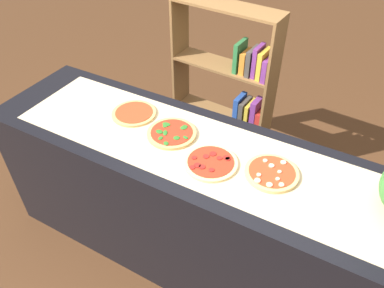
{
  "coord_description": "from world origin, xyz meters",
  "views": [
    {
      "loc": [
        0.74,
        -1.34,
        2.29
      ],
      "look_at": [
        0.0,
        0.0,
        0.98
      ],
      "focal_mm": 34.84,
      "sensor_mm": 36.0,
      "label": 1
    }
  ],
  "objects": [
    {
      "name": "parchment_paper",
      "position": [
        0.0,
        0.0,
        0.96
      ],
      "size": [
        2.09,
        0.55,
        0.0
      ],
      "primitive_type": "cube",
      "color": "beige",
      "rests_on": "counter"
    },
    {
      "name": "pizza_plain_0",
      "position": [
        -0.45,
        0.09,
        0.97
      ],
      "size": [
        0.27,
        0.27,
        0.02
      ],
      "color": "tan",
      "rests_on": "parchment_paper"
    },
    {
      "name": "ground_plane",
      "position": [
        0.0,
        0.0,
        0.0
      ],
      "size": [
        12.0,
        12.0,
        0.0
      ],
      "primitive_type": "plane",
      "color": "#4C2D19"
    },
    {
      "name": "pizza_mushroom_3",
      "position": [
        0.45,
        0.01,
        0.97
      ],
      "size": [
        0.27,
        0.27,
        0.03
      ],
      "color": "#DBB26B",
      "rests_on": "parchment_paper"
    },
    {
      "name": "pizza_spinach_1",
      "position": [
        -0.15,
        0.04,
        0.97
      ],
      "size": [
        0.28,
        0.28,
        0.03
      ],
      "color": "tan",
      "rests_on": "parchment_paper"
    },
    {
      "name": "pizza_pepperoni_2",
      "position": [
        0.15,
        -0.07,
        0.97
      ],
      "size": [
        0.28,
        0.28,
        0.02
      ],
      "color": "#E5C17F",
      "rests_on": "parchment_paper"
    },
    {
      "name": "counter",
      "position": [
        0.0,
        0.0,
        0.48
      ],
      "size": [
        2.5,
        0.71,
        0.96
      ],
      "primitive_type": "cube",
      "color": "black",
      "rests_on": "ground_plane"
    },
    {
      "name": "bookshelf",
      "position": [
        -0.16,
        0.97,
        0.64
      ],
      "size": [
        0.83,
        0.28,
        1.37
      ],
      "color": "brown",
      "rests_on": "ground_plane"
    }
  ]
}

